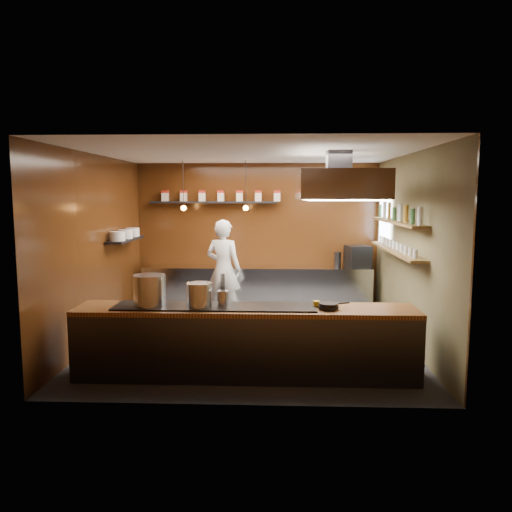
# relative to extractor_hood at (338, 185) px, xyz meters

# --- Properties ---
(floor) EXTENTS (5.00, 5.00, 0.00)m
(floor) POSITION_rel_extractor_hood_xyz_m (-1.30, 0.40, -2.51)
(floor) COLOR black
(floor) RESTS_ON ground
(back_wall) EXTENTS (5.00, 0.00, 5.00)m
(back_wall) POSITION_rel_extractor_hood_xyz_m (-1.30, 2.90, -1.01)
(back_wall) COLOR #331A09
(back_wall) RESTS_ON ground
(left_wall) EXTENTS (0.00, 5.00, 5.00)m
(left_wall) POSITION_rel_extractor_hood_xyz_m (-3.80, 0.40, -1.01)
(left_wall) COLOR #331A09
(left_wall) RESTS_ON ground
(right_wall) EXTENTS (0.00, 5.00, 5.00)m
(right_wall) POSITION_rel_extractor_hood_xyz_m (1.20, 0.40, -1.01)
(right_wall) COLOR brown
(right_wall) RESTS_ON ground
(ceiling) EXTENTS (5.00, 5.00, 0.00)m
(ceiling) POSITION_rel_extractor_hood_xyz_m (-1.30, 0.40, 0.49)
(ceiling) COLOR silver
(ceiling) RESTS_ON back_wall
(window_pane) EXTENTS (0.00, 1.00, 1.00)m
(window_pane) POSITION_rel_extractor_hood_xyz_m (1.15, 2.10, -0.61)
(window_pane) COLOR white
(window_pane) RESTS_ON right_wall
(prep_counter) EXTENTS (4.60, 0.65, 0.90)m
(prep_counter) POSITION_rel_extractor_hood_xyz_m (-1.30, 2.57, -2.06)
(prep_counter) COLOR silver
(prep_counter) RESTS_ON floor
(pass_counter) EXTENTS (4.40, 0.72, 0.94)m
(pass_counter) POSITION_rel_extractor_hood_xyz_m (-1.30, -1.20, -2.04)
(pass_counter) COLOR #38383D
(pass_counter) RESTS_ON floor
(tin_shelf) EXTENTS (2.60, 0.26, 0.04)m
(tin_shelf) POSITION_rel_extractor_hood_xyz_m (-2.20, 2.76, -0.31)
(tin_shelf) COLOR black
(tin_shelf) RESTS_ON back_wall
(plate_shelf) EXTENTS (0.30, 1.40, 0.04)m
(plate_shelf) POSITION_rel_extractor_hood_xyz_m (-3.64, 1.40, -0.96)
(plate_shelf) COLOR black
(plate_shelf) RESTS_ON left_wall
(bottle_shelf_upper) EXTENTS (0.26, 2.80, 0.04)m
(bottle_shelf_upper) POSITION_rel_extractor_hood_xyz_m (1.04, 0.70, -0.59)
(bottle_shelf_upper) COLOR brown
(bottle_shelf_upper) RESTS_ON right_wall
(bottle_shelf_lower) EXTENTS (0.26, 2.80, 0.04)m
(bottle_shelf_lower) POSITION_rel_extractor_hood_xyz_m (1.04, 0.70, -1.06)
(bottle_shelf_lower) COLOR brown
(bottle_shelf_lower) RESTS_ON right_wall
(extractor_hood) EXTENTS (1.20, 2.00, 0.72)m
(extractor_hood) POSITION_rel_extractor_hood_xyz_m (0.00, 0.00, 0.00)
(extractor_hood) COLOR #38383D
(extractor_hood) RESTS_ON ceiling
(pendant_left) EXTENTS (0.10, 0.10, 0.95)m
(pendant_left) POSITION_rel_extractor_hood_xyz_m (-2.70, 2.10, -0.35)
(pendant_left) COLOR black
(pendant_left) RESTS_ON ceiling
(pendant_right) EXTENTS (0.10, 0.10, 0.95)m
(pendant_right) POSITION_rel_extractor_hood_xyz_m (-1.50, 2.10, -0.35)
(pendant_right) COLOR black
(pendant_right) RESTS_ON ceiling
(storage_tins) EXTENTS (2.43, 0.13, 0.22)m
(storage_tins) POSITION_rel_extractor_hood_xyz_m (-2.05, 2.76, -0.17)
(storage_tins) COLOR beige
(storage_tins) RESTS_ON tin_shelf
(plate_stacks) EXTENTS (0.26, 1.16, 0.16)m
(plate_stacks) POSITION_rel_extractor_hood_xyz_m (-3.64, 1.40, -0.86)
(plate_stacks) COLOR silver
(plate_stacks) RESTS_ON plate_shelf
(bottles) EXTENTS (0.06, 2.66, 0.24)m
(bottles) POSITION_rel_extractor_hood_xyz_m (1.04, 0.70, -0.45)
(bottles) COLOR silver
(bottles) RESTS_ON bottle_shelf_upper
(wine_glasses) EXTENTS (0.07, 2.37, 0.13)m
(wine_glasses) POSITION_rel_extractor_hood_xyz_m (1.04, 0.70, -0.97)
(wine_glasses) COLOR silver
(wine_glasses) RESTS_ON bottle_shelf_lower
(stockpot_large) EXTENTS (0.50, 0.50, 0.40)m
(stockpot_large) POSITION_rel_extractor_hood_xyz_m (-2.54, -1.23, -1.36)
(stockpot_large) COLOR silver
(stockpot_large) RESTS_ON pass_counter
(stockpot_small) EXTENTS (0.36, 0.36, 0.31)m
(stockpot_small) POSITION_rel_extractor_hood_xyz_m (-1.89, -1.26, -1.41)
(stockpot_small) COLOR silver
(stockpot_small) RESTS_ON pass_counter
(utensil_crock) EXTENTS (0.20, 0.20, 0.20)m
(utensil_crock) POSITION_rel_extractor_hood_xyz_m (-1.60, -1.19, -1.47)
(utensil_crock) COLOR silver
(utensil_crock) RESTS_ON pass_counter
(frying_pan) EXTENTS (0.41, 0.26, 0.06)m
(frying_pan) POSITION_rel_extractor_hood_xyz_m (-0.24, -1.28, -1.53)
(frying_pan) COLOR black
(frying_pan) RESTS_ON pass_counter
(butter_jar) EXTENTS (0.10, 0.10, 0.08)m
(butter_jar) POSITION_rel_extractor_hood_xyz_m (-0.39, -1.14, -1.54)
(butter_jar) COLOR yellow
(butter_jar) RESTS_ON pass_counter
(espresso_machine) EXTENTS (0.53, 0.52, 0.44)m
(espresso_machine) POSITION_rel_extractor_hood_xyz_m (0.72, 2.50, -1.38)
(espresso_machine) COLOR black
(espresso_machine) RESTS_ON prep_counter
(chef) EXTENTS (0.80, 0.66, 1.90)m
(chef) POSITION_rel_extractor_hood_xyz_m (-1.91, 1.81, -1.56)
(chef) COLOR silver
(chef) RESTS_ON floor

